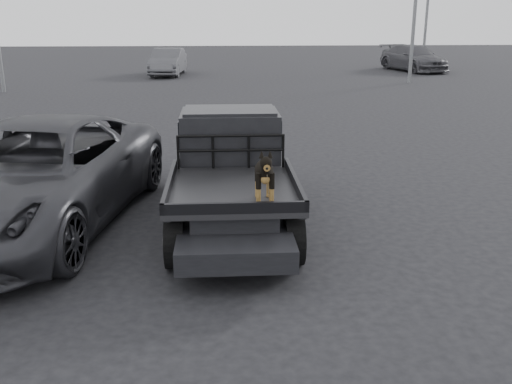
{
  "coord_description": "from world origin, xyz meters",
  "views": [
    {
      "loc": [
        0.04,
        -7.31,
        3.39
      ],
      "look_at": [
        0.48,
        -0.45,
        1.25
      ],
      "focal_mm": 40.0,
      "sensor_mm": 36.0,
      "label": 1
    }
  ],
  "objects_px": {
    "parked_suv": "(33,175)",
    "distant_car_a": "(168,62)",
    "dog": "(264,175)",
    "flatbed_ute": "(232,197)",
    "distant_car_b": "(413,58)"
  },
  "relations": [
    {
      "from": "parked_suv",
      "to": "distant_car_b",
      "type": "relative_size",
      "value": 1.16
    },
    {
      "from": "distant_car_a",
      "to": "distant_car_b",
      "type": "xyz_separation_m",
      "value": [
        15.16,
        1.74,
        0.03
      ]
    },
    {
      "from": "distant_car_a",
      "to": "distant_car_b",
      "type": "bearing_deg",
      "value": 10.85
    },
    {
      "from": "dog",
      "to": "distant_car_a",
      "type": "bearing_deg",
      "value": 97.61
    },
    {
      "from": "flatbed_ute",
      "to": "dog",
      "type": "relative_size",
      "value": 7.3
    },
    {
      "from": "dog",
      "to": "distant_car_b",
      "type": "distance_m",
      "value": 30.69
    },
    {
      "from": "flatbed_ute",
      "to": "distant_car_a",
      "type": "height_order",
      "value": "distant_car_a"
    },
    {
      "from": "distant_car_b",
      "to": "flatbed_ute",
      "type": "bearing_deg",
      "value": -128.41
    },
    {
      "from": "dog",
      "to": "distant_car_b",
      "type": "height_order",
      "value": "dog"
    },
    {
      "from": "dog",
      "to": "distant_car_a",
      "type": "distance_m",
      "value": 26.92
    },
    {
      "from": "flatbed_ute",
      "to": "distant_car_b",
      "type": "height_order",
      "value": "distant_car_b"
    },
    {
      "from": "dog",
      "to": "flatbed_ute",
      "type": "bearing_deg",
      "value": 104.53
    },
    {
      "from": "dog",
      "to": "parked_suv",
      "type": "xyz_separation_m",
      "value": [
        -3.67,
        1.71,
        -0.42
      ]
    },
    {
      "from": "parked_suv",
      "to": "distant_car_a",
      "type": "distance_m",
      "value": 24.96
    },
    {
      "from": "flatbed_ute",
      "to": "parked_suv",
      "type": "relative_size",
      "value": 0.86
    }
  ]
}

